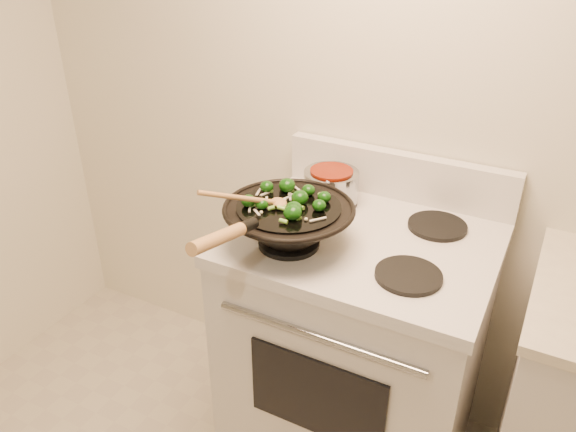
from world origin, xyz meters
The scene contains 5 objects.
stove centered at (-0.21, 1.17, 0.47)m, with size 0.78×0.67×1.08m.
wok centered at (-0.39, 1.02, 1.00)m, with size 0.38×0.63×0.22m.
stirfry centered at (-0.39, 1.03, 1.07)m, with size 0.25×0.23×0.04m.
wooden_spoon centered at (-0.46, 0.96, 1.08)m, with size 0.19×0.22×0.09m.
saucepan centered at (-0.39, 1.32, 0.99)m, with size 0.18×0.28×0.11m.
Camera 1 is at (0.26, -0.22, 1.79)m, focal length 35.00 mm.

